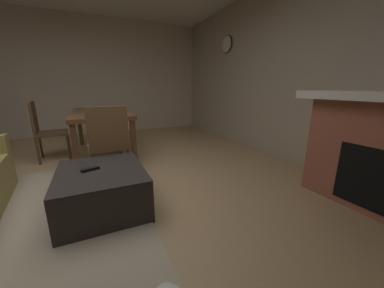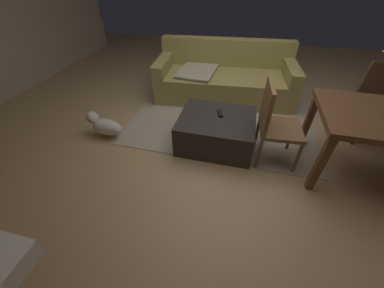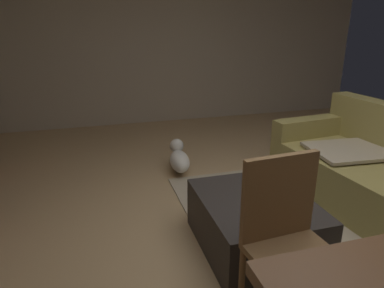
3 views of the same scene
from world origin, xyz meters
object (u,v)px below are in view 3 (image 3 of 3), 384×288
Objects in this scene: ottoman_coffee_table at (254,223)px; small_dog at (179,158)px; tv_remote at (268,197)px; dining_chair_west at (288,234)px.

small_dog is (-1.44, -0.20, -0.02)m from ottoman_coffee_table.
tv_remote is (0.02, 0.09, 0.21)m from ottoman_coffee_table.
tv_remote is at bearing 160.83° from dining_chair_west.
ottoman_coffee_table is 0.97× the size of dining_chair_west.
dining_chair_west is 2.09m from small_dog.
dining_chair_west is (0.62, -0.12, 0.33)m from ottoman_coffee_table.
ottoman_coffee_table is at bearing 7.79° from small_dog.
small_dog is at bearing -172.21° from ottoman_coffee_table.
ottoman_coffee_table reaches higher than small_dog.
tv_remote reaches higher than small_dog.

